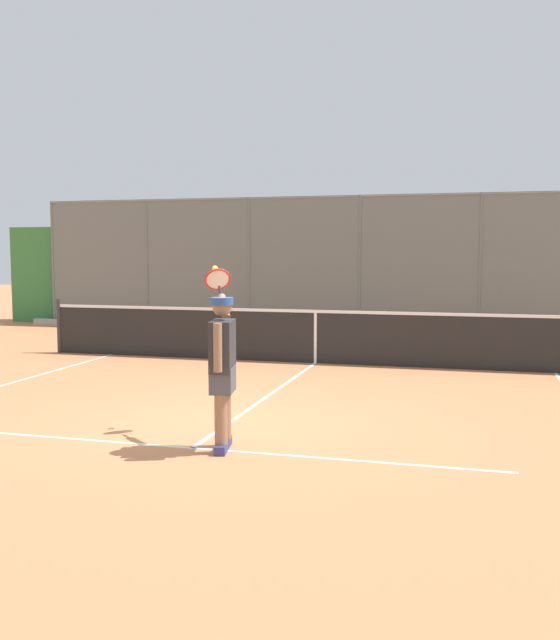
{
  "coord_description": "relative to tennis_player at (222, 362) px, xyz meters",
  "views": [
    {
      "loc": [
        -2.75,
        7.68,
        2.0
      ],
      "look_at": [
        -0.13,
        -1.91,
        1.05
      ],
      "focal_mm": 40.23,
      "sensor_mm": 36.0,
      "label": 1
    }
  ],
  "objects": [
    {
      "name": "court_line_markings",
      "position": [
        0.31,
        0.31,
        -0.89
      ],
      "size": [
        8.18,
        10.6,
        0.01
      ],
      "color": "white",
      "rests_on": "ground"
    },
    {
      "name": "fence_backdrop",
      "position": [
        0.31,
        -11.39,
        0.44
      ],
      "size": [
        20.06,
        1.37,
        3.38
      ],
      "color": "slate",
      "rests_on": "ground"
    },
    {
      "name": "tennis_net",
      "position": [
        0.31,
        -5.76,
        -0.4
      ],
      "size": [
        10.51,
        0.09,
        1.07
      ],
      "color": "#2D2D2D",
      "rests_on": "ground"
    },
    {
      "name": "tennis_player",
      "position": [
        0.0,
        0.0,
        0.0
      ],
      "size": [
        0.64,
        1.27,
        1.84
      ],
      "rotation": [
        0.0,
        0.0,
        -1.39
      ],
      "color": "navy",
      "rests_on": "ground"
    },
    {
      "name": "ground_plane",
      "position": [
        0.31,
        -0.96,
        -0.9
      ],
      "size": [
        60.0,
        60.0,
        0.0
      ],
      "primitive_type": "plane",
      "color": "#C67A4C"
    }
  ]
}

